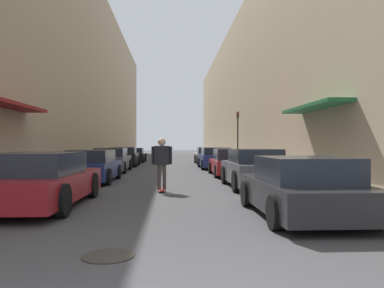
# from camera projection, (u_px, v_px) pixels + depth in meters

# --- Properties ---
(ground) EXTENTS (139.54, 139.54, 0.00)m
(ground) POSITION_uv_depth(u_px,v_px,m) (169.00, 165.00, 27.80)
(ground) COLOR #424244
(curb_strip_left) EXTENTS (1.80, 63.43, 0.12)m
(curb_strip_left) POSITION_uv_depth(u_px,v_px,m) (114.00, 160.00, 33.86)
(curb_strip_left) COLOR gray
(curb_strip_left) RESTS_ON ground
(curb_strip_right) EXTENTS (1.80, 63.43, 0.12)m
(curb_strip_right) POSITION_uv_depth(u_px,v_px,m) (223.00, 160.00, 34.41)
(curb_strip_right) COLOR gray
(curb_strip_right) RESTS_ON ground
(building_row_left) EXTENTS (4.90, 63.43, 15.29)m
(building_row_left) POSITION_uv_depth(u_px,v_px,m) (82.00, 76.00, 33.70)
(building_row_left) COLOR tan
(building_row_left) RESTS_ON ground
(building_row_right) EXTENTS (4.90, 63.43, 12.81)m
(building_row_right) POSITION_uv_depth(u_px,v_px,m) (255.00, 92.00, 34.58)
(building_row_right) COLOR tan
(building_row_right) RESTS_ON ground
(parked_car_left_0) EXTENTS (2.08, 4.77, 1.32)m
(parked_car_left_0) POSITION_uv_depth(u_px,v_px,m) (40.00, 180.00, 9.05)
(parked_car_left_0) COLOR maroon
(parked_car_left_0) RESTS_ON ground
(parked_car_left_1) EXTENTS (1.85, 4.30, 1.29)m
(parked_car_left_1) POSITION_uv_depth(u_px,v_px,m) (93.00, 167.00, 15.03)
(parked_car_left_1) COLOR navy
(parked_car_left_1) RESTS_ON ground
(parked_car_left_2) EXTENTS (1.87, 4.54, 1.31)m
(parked_car_left_2) POSITION_uv_depth(u_px,v_px,m) (112.00, 160.00, 20.62)
(parked_car_left_2) COLOR #515459
(parked_car_left_2) RESTS_ON ground
(parked_car_left_3) EXTENTS (2.06, 4.53, 1.32)m
(parked_car_left_3) POSITION_uv_depth(u_px,v_px,m) (124.00, 157.00, 26.06)
(parked_car_left_3) COLOR black
(parked_car_left_3) RESTS_ON ground
(parked_car_left_4) EXTENTS (1.87, 4.35, 1.22)m
(parked_car_left_4) POSITION_uv_depth(u_px,v_px,m) (134.00, 155.00, 31.76)
(parked_car_left_4) COLOR black
(parked_car_left_4) RESTS_ON ground
(parked_car_right_0) EXTENTS (2.02, 4.06, 1.25)m
(parked_car_right_0) POSITION_uv_depth(u_px,v_px,m) (302.00, 188.00, 7.83)
(parked_car_right_0) COLOR #232326
(parked_car_right_0) RESTS_ON ground
(parked_car_right_1) EXTENTS (1.87, 4.09, 1.36)m
(parked_car_right_1) POSITION_uv_depth(u_px,v_px,m) (254.00, 169.00, 13.03)
(parked_car_right_1) COLOR #515459
(parked_car_right_1) RESTS_ON ground
(parked_car_right_2) EXTENTS (1.85, 4.33, 1.30)m
(parked_car_right_2) POSITION_uv_depth(u_px,v_px,m) (230.00, 163.00, 18.11)
(parked_car_right_2) COLOR maroon
(parked_car_right_2) RESTS_ON ground
(parked_car_right_3) EXTENTS (1.96, 4.31, 1.31)m
(parked_car_right_3) POSITION_uv_depth(u_px,v_px,m) (215.00, 158.00, 23.42)
(parked_car_right_3) COLOR navy
(parked_car_right_3) RESTS_ON ground
(parked_car_right_4) EXTENTS (2.08, 4.25, 1.29)m
(parked_car_right_4) POSITION_uv_depth(u_px,v_px,m) (209.00, 156.00, 29.16)
(parked_car_right_4) COLOR #515459
(parked_car_right_4) RESTS_ON ground
(skateboarder) EXTENTS (0.66, 0.78, 1.72)m
(skateboarder) POSITION_uv_depth(u_px,v_px,m) (162.00, 159.00, 11.91)
(skateboarder) COLOR #B2231E
(skateboarder) RESTS_ON ground
(manhole_cover) EXTENTS (0.70, 0.70, 0.02)m
(manhole_cover) POSITION_uv_depth(u_px,v_px,m) (108.00, 256.00, 5.04)
(manhole_cover) COLOR #332D28
(manhole_cover) RESTS_ON ground
(traffic_light) EXTENTS (0.16, 0.22, 3.65)m
(traffic_light) POSITION_uv_depth(u_px,v_px,m) (238.00, 132.00, 25.81)
(traffic_light) COLOR #2D2D2D
(traffic_light) RESTS_ON curb_strip_right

